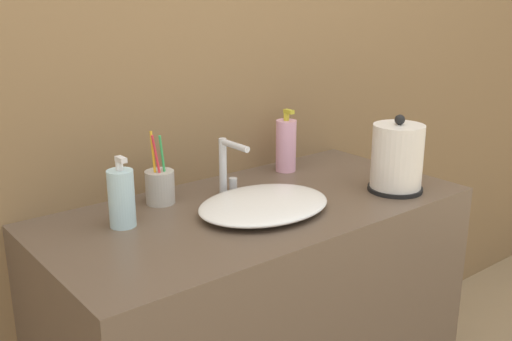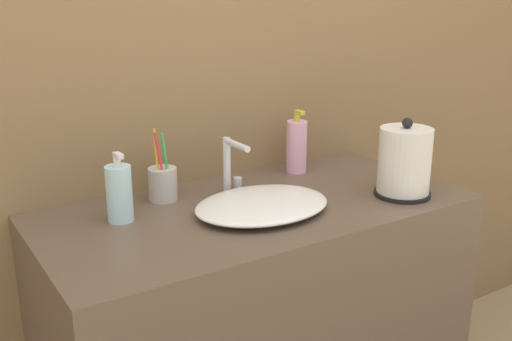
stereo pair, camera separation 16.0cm
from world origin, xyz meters
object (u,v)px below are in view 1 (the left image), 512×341
Objects in this scene: lotion_bottle at (286,145)px; toothbrush_cup at (160,186)px; faucet at (228,164)px; shampoo_bottle at (122,198)px; electric_kettle at (397,160)px.

toothbrush_cup is at bearing -178.32° from lotion_bottle.
shampoo_bottle reaches higher than faucet.
faucet is at bearing 4.64° from shampoo_bottle.
electric_kettle is 0.79m from shampoo_bottle.
faucet is at bearing -17.55° from toothbrush_cup.
toothbrush_cup is at bearing 150.43° from electric_kettle.
lotion_bottle is 0.63m from shampoo_bottle.
toothbrush_cup reaches higher than lotion_bottle.
electric_kettle is at bearing -71.12° from lotion_bottle.
electric_kettle is 1.11× the size of toothbrush_cup.
electric_kettle is 1.25× the size of shampoo_bottle.
electric_kettle reaches higher than toothbrush_cup.
electric_kettle reaches higher than lotion_bottle.
toothbrush_cup is (-0.59, 0.33, -0.04)m from electric_kettle.
lotion_bottle is at bearing 108.88° from electric_kettle.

